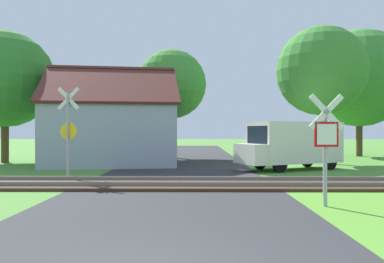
# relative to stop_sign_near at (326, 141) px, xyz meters

# --- Properties ---
(road_asphalt) EXTENTS (6.58, 80.00, 0.01)m
(road_asphalt) POSITION_rel_stop_sign_near_xyz_m (-3.76, -2.63, -1.57)
(road_asphalt) COLOR #2D2D30
(road_asphalt) RESTS_ON ground
(rail_track) EXTENTS (60.00, 2.60, 0.22)m
(rail_track) POSITION_rel_stop_sign_near_xyz_m (-3.76, 3.43, -1.51)
(rail_track) COLOR #422D1E
(rail_track) RESTS_ON ground
(stop_sign_near) EXTENTS (0.87, 0.19, 2.71)m
(stop_sign_near) POSITION_rel_stop_sign_near_xyz_m (0.00, 0.00, 0.00)
(stop_sign_near) COLOR #9E9EA5
(stop_sign_near) RESTS_ON ground
(crossing_sign_far) EXTENTS (0.87, 0.17, 3.48)m
(crossing_sign_far) POSITION_rel_stop_sign_near_xyz_m (-7.93, 5.00, 0.38)
(crossing_sign_far) COLOR #9E9EA5
(crossing_sign_far) RESTS_ON ground
(house) EXTENTS (7.84, 7.63, 5.40)m
(house) POSITION_rel_stop_sign_near_xyz_m (-7.75, 11.71, 0.22)
(house) COLOR #99A3B7
(house) RESTS_ON ground
(tree_far) EXTENTS (6.94, 6.94, 9.07)m
(tree_far) POSITION_rel_stop_sign_near_xyz_m (8.61, 17.96, 4.02)
(tree_far) COLOR #513823
(tree_far) RESTS_ON ground
(tree_right) EXTENTS (5.03, 5.03, 7.74)m
(tree_right) POSITION_rel_stop_sign_near_xyz_m (3.97, 12.22, 3.64)
(tree_right) COLOR #513823
(tree_right) RESTS_ON ground
(tree_left) EXTENTS (5.59, 5.59, 7.64)m
(tree_left) POSITION_rel_stop_sign_near_xyz_m (-14.21, 12.57, 3.26)
(tree_left) COLOR #513823
(tree_left) RESTS_ON ground
(tree_center) EXTENTS (4.69, 4.69, 7.36)m
(tree_center) POSITION_rel_stop_sign_near_xyz_m (-4.77, 16.39, 3.42)
(tree_center) COLOR #513823
(tree_center) RESTS_ON ground
(mail_truck) EXTENTS (5.23, 3.70, 2.24)m
(mail_truck) POSITION_rel_stop_sign_near_xyz_m (1.39, 8.64, -0.33)
(mail_truck) COLOR silver
(mail_truck) RESTS_ON ground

